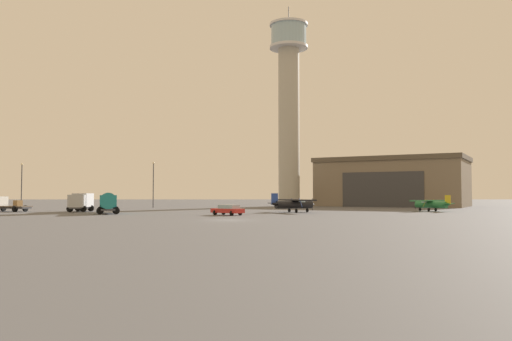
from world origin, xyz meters
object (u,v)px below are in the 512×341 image
object	(u,v)px
truck_flatbed_white	(5,204)
light_post_east	(22,181)
truck_fuel_tanker_teal	(108,202)
airplane_black	(293,204)
control_tower	(289,98)
car_red	(228,210)
truck_box_silver	(81,201)
airplane_green	(432,204)
light_post_north	(153,181)

from	to	relation	value
truck_flatbed_white	light_post_east	size ratio (longest dim) A/B	0.84
truck_fuel_tanker_teal	light_post_east	distance (m)	35.12
airplane_black	truck_flatbed_white	xyz separation A→B (m)	(-45.44, 4.58, -0.17)
light_post_east	airplane_black	bearing A→B (deg)	-22.72
control_tower	car_red	distance (m)	54.84
truck_box_silver	control_tower	bearing A→B (deg)	133.48
car_red	airplane_black	bearing A→B (deg)	-93.57
truck_flatbed_white	airplane_green	bearing A→B (deg)	-159.41
control_tower	car_red	bearing A→B (deg)	-103.64
light_post_east	light_post_north	xyz separation A→B (m)	(23.96, 5.90, 0.32)
truck_fuel_tanker_teal	car_red	size ratio (longest dim) A/B	1.53
truck_box_silver	light_post_north	size ratio (longest dim) A/B	0.63
airplane_black	truck_fuel_tanker_teal	bearing A→B (deg)	165.14
truck_box_silver	car_red	distance (m)	27.51
airplane_black	light_post_east	world-z (taller)	light_post_east
control_tower	airplane_black	bearing A→B (deg)	-93.34
control_tower	car_red	world-z (taller)	control_tower
car_red	airplane_green	bearing A→B (deg)	-114.85
car_red	light_post_east	xyz separation A→B (m)	(-40.76, 30.66, 4.43)
airplane_black	airplane_green	bearing A→B (deg)	-12.65
airplane_green	truck_flatbed_white	world-z (taller)	airplane_green
airplane_green	car_red	distance (m)	35.18
truck_fuel_tanker_teal	light_post_north	size ratio (longest dim) A/B	0.76
light_post_north	airplane_green	bearing A→B (deg)	-24.27
truck_flatbed_white	light_post_east	bearing A→B (deg)	-53.61
truck_fuel_tanker_teal	light_post_east	world-z (taller)	light_post_east
control_tower	airplane_green	distance (m)	45.61
airplane_black	truck_box_silver	bearing A→B (deg)	148.00
control_tower	light_post_north	xyz separation A→B (m)	(-28.44, -11.41, -19.13)
airplane_green	truck_flatbed_white	xyz separation A→B (m)	(-68.05, -0.32, -0.04)
control_tower	truck_flatbed_white	world-z (taller)	control_tower
car_red	control_tower	bearing A→B (deg)	-62.91
control_tower	airplane_green	size ratio (longest dim) A/B	5.83
truck_flatbed_white	car_red	distance (m)	38.74
car_red	light_post_east	bearing A→B (deg)	3.78
truck_fuel_tanker_teal	airplane_green	bearing A→B (deg)	-94.42
car_red	truck_box_silver	bearing A→B (deg)	10.62
control_tower	light_post_east	bearing A→B (deg)	-161.72
airplane_green	truck_fuel_tanker_teal	bearing A→B (deg)	64.45
car_red	light_post_north	size ratio (longest dim) A/B	0.50
truck_fuel_tanker_teal	car_red	world-z (taller)	truck_fuel_tanker_teal
control_tower	truck_box_silver	world-z (taller)	control_tower
truck_flatbed_white	truck_box_silver	bearing A→B (deg)	-161.68
truck_box_silver	light_post_east	size ratio (longest dim) A/B	0.67
airplane_green	light_post_east	xyz separation A→B (m)	(-72.79, 16.11, 3.95)
light_post_north	truck_flatbed_white	bearing A→B (deg)	-130.72
truck_fuel_tanker_teal	truck_flatbed_white	xyz separation A→B (m)	(-18.96, 9.25, -0.49)
truck_flatbed_white	light_post_north	size ratio (longest dim) A/B	0.79
truck_fuel_tanker_teal	light_post_east	size ratio (longest dim) A/B	0.81
control_tower	truck_fuel_tanker_teal	world-z (taller)	control_tower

